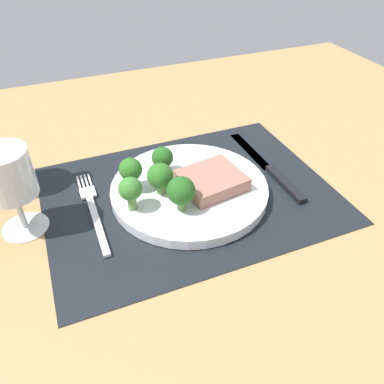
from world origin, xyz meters
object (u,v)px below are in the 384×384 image
(steak, at_px, (211,180))
(knife, at_px, (271,169))
(plate, at_px, (189,189))
(fork, at_px, (93,210))
(wine_glass, at_px, (8,179))

(steak, relative_size, knife, 0.39)
(plate, bearing_deg, fork, 174.54)
(steak, distance_m, fork, 0.18)
(steak, bearing_deg, fork, 170.85)
(plate, height_order, fork, plate)
(plate, height_order, wine_glass, wine_glass)
(plate, height_order, knife, plate)
(wine_glass, bearing_deg, steak, -6.67)
(fork, bearing_deg, plate, -6.95)
(steak, xyz_separation_m, fork, (-0.18, 0.03, -0.02))
(fork, distance_m, wine_glass, 0.13)
(knife, height_order, wine_glass, wine_glass)
(fork, bearing_deg, wine_glass, 176.57)
(plate, distance_m, wine_glass, 0.26)
(knife, relative_size, wine_glass, 1.80)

